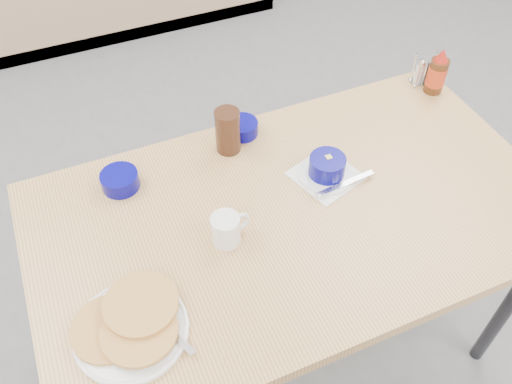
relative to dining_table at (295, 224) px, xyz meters
name	(u,v)px	position (x,y,z in m)	size (l,w,h in m)	color
dining_table	(295,224)	(0.00, 0.00, 0.00)	(1.40, 0.80, 0.76)	tan
pancake_plate	(131,326)	(-0.49, -0.17, 0.08)	(0.26, 0.26, 0.05)	white
coffee_mug	(227,229)	(-0.20, -0.02, 0.10)	(0.11, 0.07, 0.08)	white
grits_setting	(327,169)	(0.13, 0.08, 0.09)	(0.22, 0.21, 0.07)	white
creamer_bowl	(120,180)	(-0.41, 0.27, 0.08)	(0.10, 0.10, 0.05)	#060571
butter_bowl	(242,128)	(-0.02, 0.34, 0.08)	(0.10, 0.10, 0.04)	#060571
amber_tumbler	(228,131)	(-0.08, 0.29, 0.13)	(0.07, 0.07, 0.14)	#361C11
condiment_caddy	(425,73)	(0.64, 0.34, 0.10)	(0.09, 0.06, 0.10)	silver
syrup_bottle	(437,73)	(0.64, 0.29, 0.13)	(0.06, 0.06, 0.16)	#47230F
sugar_wrapper	(114,315)	(-0.52, -0.12, 0.06)	(0.04, 0.03, 0.00)	#F55153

